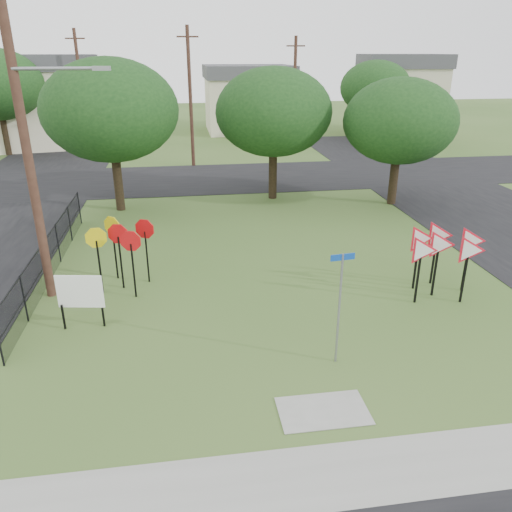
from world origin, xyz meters
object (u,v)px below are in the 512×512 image
(yield_sign_cluster, at_px, (442,246))
(info_board, at_px, (80,294))
(street_name_sign, at_px, (340,302))
(stop_sign_cluster, at_px, (121,240))

(yield_sign_cluster, xyz_separation_m, info_board, (-11.14, -0.56, -0.59))
(street_name_sign, bearing_deg, yield_sign_cluster, 36.66)
(street_name_sign, xyz_separation_m, stop_sign_cluster, (-5.77, 5.30, -0.00))
(street_name_sign, xyz_separation_m, yield_sign_cluster, (4.42, 3.29, -0.03))
(stop_sign_cluster, bearing_deg, street_name_sign, -42.55)
(stop_sign_cluster, height_order, info_board, stop_sign_cluster)
(street_name_sign, distance_m, info_board, 7.28)
(stop_sign_cluster, distance_m, info_board, 2.80)
(stop_sign_cluster, xyz_separation_m, info_board, (-0.94, -2.56, -0.62))
(stop_sign_cluster, height_order, yield_sign_cluster, stop_sign_cluster)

